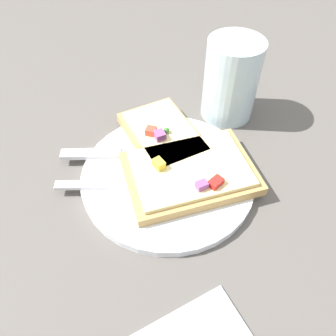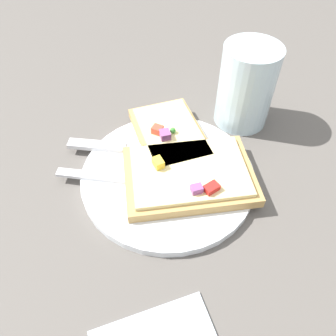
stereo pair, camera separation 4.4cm
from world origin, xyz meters
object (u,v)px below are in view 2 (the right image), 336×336
Objects in this scene: pizza_slice_main at (189,174)px; pizza_slice_corner at (170,135)px; plate at (168,176)px; knife at (132,149)px; fork at (150,182)px; drinking_glass at (246,86)px.

pizza_slice_main is 0.08m from pizza_slice_corner.
plate is 0.07m from knife.
pizza_slice_corner reaches higher than plate.
pizza_slice_corner is at bearing 79.80° from fork.
pizza_slice_corner reaches higher than fork.
knife is (-0.01, 0.07, 0.00)m from fork.
pizza_slice_main reaches higher than plate.
knife is 0.10m from pizza_slice_main.
pizza_slice_main is 0.17m from drinking_glass.
fork is at bearing -160.93° from plate.
drinking_glass is at bearing 27.96° from plate.
drinking_glass is (0.19, 0.02, 0.05)m from knife.
knife reaches higher than fork.
pizza_slice_main is 1.49× the size of drinking_glass.
knife is 1.45× the size of pizza_slice_corner.
fork is 1.02× the size of knife.
fork is 0.21m from drinking_glass.
pizza_slice_corner is at bearing -170.32° from drinking_glass.
drinking_glass is at bearing 53.72° from fork.
drinking_glass is at bearing 100.46° from pizza_slice_corner.
pizza_slice_corner is (0.06, 0.00, 0.01)m from knife.
fork is at bearing -36.48° from pizza_slice_corner.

